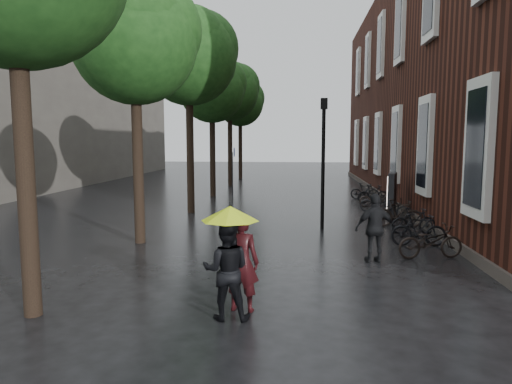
# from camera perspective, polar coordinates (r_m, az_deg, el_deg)

# --- Properties ---
(ground) EXTENTS (120.00, 120.00, 0.00)m
(ground) POSITION_cam_1_polar(r_m,az_deg,el_deg) (7.45, -1.78, -19.02)
(ground) COLOR black
(brick_building) EXTENTS (10.20, 33.20, 12.00)m
(brick_building) POSITION_cam_1_polar(r_m,az_deg,el_deg) (27.99, 26.01, 11.58)
(brick_building) COLOR #38160F
(brick_building) RESTS_ON ground
(bg_building) EXTENTS (16.00, 30.00, 14.00)m
(bg_building) POSITION_cam_1_polar(r_m,az_deg,el_deg) (41.69, -28.45, 10.97)
(bg_building) COLOR #47423D
(bg_building) RESTS_ON ground
(street_trees) EXTENTS (4.33, 34.03, 8.91)m
(street_trees) POSITION_cam_1_polar(r_m,az_deg,el_deg) (23.31, -6.88, 14.19)
(street_trees) COLOR black
(street_trees) RESTS_ON ground
(person_burgundy) EXTENTS (0.74, 0.55, 1.86)m
(person_burgundy) POSITION_cam_1_polar(r_m,az_deg,el_deg) (8.64, -1.85, -8.78)
(person_burgundy) COLOR black
(person_burgundy) RESTS_ON ground
(person_black) EXTENTS (0.91, 0.73, 1.80)m
(person_black) POSITION_cam_1_polar(r_m,az_deg,el_deg) (8.29, -3.73, -9.69)
(person_black) COLOR black
(person_black) RESTS_ON ground
(lime_umbrella) EXTENTS (1.07, 1.07, 1.57)m
(lime_umbrella) POSITION_cam_1_polar(r_m,az_deg,el_deg) (8.26, -3.27, -2.69)
(lime_umbrella) COLOR black
(lime_umbrella) RESTS_ON ground
(pedestrian_walking) EXTENTS (1.13, 0.64, 1.82)m
(pedestrian_walking) POSITION_cam_1_polar(r_m,az_deg,el_deg) (12.39, 14.68, -4.41)
(pedestrian_walking) COLOR black
(pedestrian_walking) RESTS_ON ground
(parked_bicycles) EXTENTS (2.09, 13.27, 1.03)m
(parked_bicycles) POSITION_cam_1_polar(r_m,az_deg,el_deg) (18.93, 16.54, -2.09)
(parked_bicycles) COLOR black
(parked_bicycles) RESTS_ON ground
(ad_lightbox) EXTENTS (0.28, 1.22, 1.83)m
(ad_lightbox) POSITION_cam_1_polar(r_m,az_deg,el_deg) (20.02, 16.61, -0.31)
(ad_lightbox) COLOR black
(ad_lightbox) RESTS_ON ground
(lamp_post) EXTENTS (0.24, 0.24, 4.67)m
(lamp_post) POSITION_cam_1_polar(r_m,az_deg,el_deg) (16.43, 8.41, 5.14)
(lamp_post) COLOR black
(lamp_post) RESTS_ON ground
(cycle_sign) EXTENTS (0.15, 0.51, 2.79)m
(cycle_sign) POSITION_cam_1_polar(r_m,az_deg,el_deg) (25.35, -2.86, 3.44)
(cycle_sign) COLOR #262628
(cycle_sign) RESTS_ON ground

